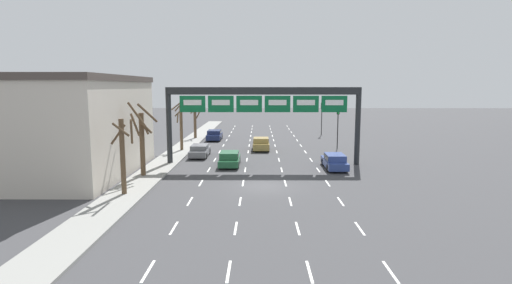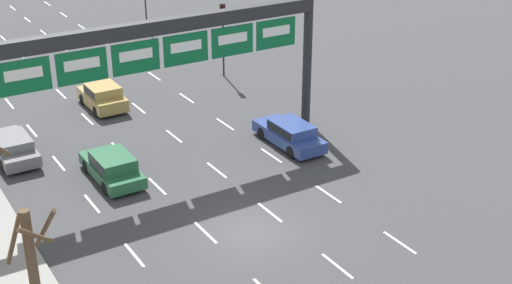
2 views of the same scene
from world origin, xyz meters
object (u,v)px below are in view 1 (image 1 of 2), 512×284
(car_green, at_px, (230,158))
(tree_bare_second, at_px, (142,138))
(sign_gantry, at_px, (263,103))
(car_blue, at_px, (335,161))
(tree_bare_furthest, at_px, (195,121))
(traffic_light_near_gantry, at_px, (338,119))
(car_grey, at_px, (200,150))
(car_gold, at_px, (261,144))
(traffic_light_mid_block, at_px, (322,112))
(car_navy, at_px, (214,135))
(tree_bare_closest, at_px, (181,124))
(tree_bare_third, at_px, (123,153))

(car_green, bearing_deg, tree_bare_second, -144.83)
(sign_gantry, relative_size, car_blue, 3.89)
(tree_bare_furthest, bearing_deg, car_green, -72.18)
(traffic_light_near_gantry, bearing_deg, car_grey, -160.32)
(car_gold, height_order, traffic_light_mid_block, traffic_light_mid_block)
(car_gold, xyz_separation_m, tree_bare_furthest, (-9.34, 10.25, 1.81))
(tree_bare_furthest, bearing_deg, traffic_light_mid_block, 13.86)
(car_navy, distance_m, car_grey, 13.29)
(car_gold, xyz_separation_m, car_green, (-3.02, -9.38, -0.06))
(car_green, relative_size, tree_bare_furthest, 0.94)
(tree_bare_second, bearing_deg, car_green, 35.17)
(car_navy, xyz_separation_m, traffic_light_mid_block, (15.93, 5.92, 2.76))
(car_green, distance_m, car_grey, 6.19)
(car_green, bearing_deg, tree_bare_furthest, 107.82)
(sign_gantry, bearing_deg, tree_bare_closest, 139.95)
(tree_bare_closest, distance_m, tree_bare_second, 13.61)
(car_gold, bearing_deg, car_green, -107.87)
(traffic_light_mid_block, bearing_deg, sign_gantry, -111.60)
(car_green, relative_size, car_grey, 0.96)
(sign_gantry, distance_m, tree_bare_second, 11.78)
(tree_bare_third, bearing_deg, tree_bare_closest, 89.36)
(car_blue, height_order, tree_bare_second, tree_bare_second)
(tree_bare_closest, relative_size, tree_bare_third, 1.18)
(car_navy, height_order, tree_bare_furthest, tree_bare_furthest)
(car_blue, distance_m, traffic_light_mid_block, 25.79)
(car_gold, bearing_deg, tree_bare_third, -115.65)
(car_navy, xyz_separation_m, car_grey, (-0.11, -13.29, -0.06))
(tree_bare_second, bearing_deg, traffic_light_mid_block, 56.43)
(car_blue, distance_m, tree_bare_third, 18.78)
(tree_bare_closest, bearing_deg, car_grey, -54.12)
(traffic_light_near_gantry, relative_size, tree_bare_second, 0.83)
(tree_bare_third, bearing_deg, traffic_light_mid_block, 61.35)
(car_green, distance_m, tree_bare_closest, 11.08)
(car_gold, relative_size, car_navy, 0.88)
(car_grey, height_order, tree_bare_second, tree_bare_second)
(tree_bare_furthest, bearing_deg, car_gold, -47.67)
(car_navy, xyz_separation_m, tree_bare_second, (-3.36, -23.15, 2.56))
(car_blue, distance_m, traffic_light_near_gantry, 12.55)
(car_grey, bearing_deg, car_navy, 89.54)
(tree_bare_third, bearing_deg, car_grey, 79.31)
(car_grey, xyz_separation_m, tree_bare_furthest, (-2.74, 14.58, 1.91))
(car_gold, bearing_deg, car_navy, 125.90)
(traffic_light_near_gantry, relative_size, tree_bare_closest, 0.82)
(traffic_light_near_gantry, bearing_deg, traffic_light_mid_block, 89.26)
(car_navy, bearing_deg, tree_bare_second, -98.25)
(traffic_light_mid_block, relative_size, tree_bare_closest, 0.81)
(car_gold, bearing_deg, tree_bare_closest, -176.42)
(car_gold, relative_size, tree_bare_third, 0.77)
(car_navy, bearing_deg, tree_bare_third, -96.01)
(tree_bare_second, relative_size, tree_bare_furthest, 1.26)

